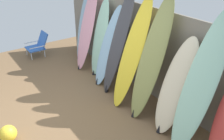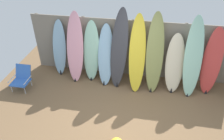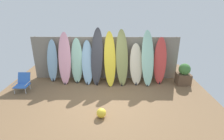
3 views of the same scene
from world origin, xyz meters
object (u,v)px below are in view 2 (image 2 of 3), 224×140
at_px(surfboard_pink_1, 75,48).
at_px(surfboard_red_9, 212,62).
at_px(surfboard_seafoam_8, 193,58).
at_px(surfboard_seafoam_2, 91,52).
at_px(surfboard_charcoal_4, 119,49).
at_px(surfboard_skyblue_3, 106,56).
at_px(surfboard_olive_6, 155,54).
at_px(surfboard_skyblue_0, 59,49).
at_px(beach_chair, 22,77).
at_px(surfboard_yellow_5, 137,54).
at_px(surfboard_cream_7, 175,64).

relative_size(surfboard_pink_1, surfboard_red_9, 1.11).
height_order(surfboard_pink_1, surfboard_seafoam_8, surfboard_seafoam_8).
bearing_deg(surfboard_seafoam_2, surfboard_red_9, -0.12).
relative_size(surfboard_charcoal_4, surfboard_red_9, 1.20).
height_order(surfboard_charcoal_4, surfboard_seafoam_8, surfboard_charcoal_4).
relative_size(surfboard_skyblue_3, surfboard_olive_6, 0.79).
relative_size(surfboard_skyblue_0, surfboard_red_9, 0.94).
bearing_deg(beach_chair, surfboard_pink_1, 27.93).
xyz_separation_m(surfboard_seafoam_2, surfboard_red_9, (3.36, -0.01, 0.02)).
bearing_deg(surfboard_skyblue_3, surfboard_charcoal_4, -3.57).
bearing_deg(surfboard_olive_6, surfboard_red_9, 3.76).
bearing_deg(surfboard_charcoal_4, surfboard_yellow_5, -7.03).
height_order(surfboard_skyblue_3, surfboard_seafoam_8, surfboard_seafoam_8).
bearing_deg(surfboard_olive_6, surfboard_charcoal_4, 178.51).
height_order(surfboard_seafoam_8, surfboard_red_9, surfboard_seafoam_8).
xyz_separation_m(surfboard_pink_1, surfboard_yellow_5, (1.81, -0.07, 0.01)).
bearing_deg(surfboard_seafoam_8, surfboard_charcoal_4, 179.08).
relative_size(surfboard_cream_7, beach_chair, 2.49).
bearing_deg(surfboard_skyblue_3, surfboard_skyblue_0, 173.70).
relative_size(surfboard_skyblue_0, surfboard_skyblue_3, 1.01).
height_order(surfboard_skyblue_0, surfboard_yellow_5, surfboard_yellow_5).
xyz_separation_m(surfboard_charcoal_4, surfboard_yellow_5, (0.51, -0.06, -0.07)).
bearing_deg(surfboard_skyblue_3, surfboard_seafoam_2, 172.38).
relative_size(surfboard_skyblue_0, surfboard_cream_7, 1.08).
height_order(surfboard_seafoam_2, surfboard_skyblue_3, surfboard_seafoam_2).
relative_size(surfboard_skyblue_0, beach_chair, 2.68).
relative_size(surfboard_olive_6, beach_chair, 3.35).
bearing_deg(surfboard_skyblue_3, surfboard_pink_1, -178.95).
bearing_deg(surfboard_olive_6, surfboard_seafoam_2, 176.58).
height_order(surfboard_seafoam_2, surfboard_olive_6, surfboard_olive_6).
xyz_separation_m(surfboard_skyblue_0, surfboard_skyblue_3, (1.47, -0.16, -0.00)).
bearing_deg(surfboard_seafoam_8, surfboard_olive_6, 179.64).
bearing_deg(surfboard_olive_6, beach_chair, -168.79).
height_order(surfboard_olive_6, surfboard_red_9, surfboard_olive_6).
height_order(surfboard_pink_1, surfboard_skyblue_3, surfboard_pink_1).
relative_size(surfboard_charcoal_4, surfboard_yellow_5, 1.07).
distance_m(surfboard_skyblue_0, surfboard_red_9, 4.40).
relative_size(surfboard_pink_1, surfboard_seafoam_2, 1.13).
bearing_deg(surfboard_seafoam_8, surfboard_yellow_5, -178.79).
relative_size(surfboard_charcoal_4, surfboard_olive_6, 1.03).
xyz_separation_m(surfboard_yellow_5, surfboard_olive_6, (0.48, 0.04, 0.04)).
distance_m(surfboard_skyblue_3, surfboard_olive_6, 1.40).
distance_m(surfboard_skyblue_3, beach_chair, 2.51).
distance_m(surfboard_seafoam_8, beach_chair, 4.83).
bearing_deg(surfboard_yellow_5, surfboard_seafoam_8, 1.21).
height_order(surfboard_yellow_5, surfboard_cream_7, surfboard_yellow_5).
bearing_deg(surfboard_charcoal_4, surfboard_red_9, 1.71).
distance_m(surfboard_skyblue_0, surfboard_seafoam_2, 1.04).
relative_size(surfboard_cream_7, surfboard_red_9, 0.87).
bearing_deg(surfboard_red_9, surfboard_cream_7, -175.35).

